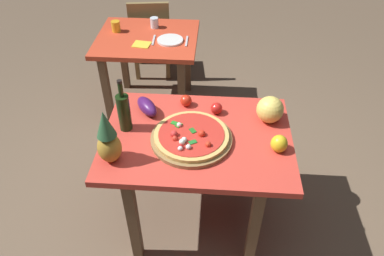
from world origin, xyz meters
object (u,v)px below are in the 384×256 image
display_table (197,148)px  bell_pepper (279,144)px  pizza_board (191,138)px  knife_utensil (187,41)px  drinking_glass_water (154,23)px  napkin_folded (142,44)px  dinner_plate (170,40)px  dining_chair (151,34)px  fork_utensil (154,40)px  wine_bottle (124,111)px  eggplant (147,106)px  tomato_beside_pepper (186,101)px  background_table (148,50)px  drinking_glass_juice (116,26)px  tomato_at_corner (216,108)px  pineapple_left (108,139)px  pizza (191,136)px  melon (270,110)px

display_table → bell_pepper: size_ratio=10.68×
pizza_board → knife_utensil: bearing=96.0°
drinking_glass_water → napkin_folded: drinking_glass_water is taller
drinking_glass_water → dinner_plate: 0.30m
dining_chair → fork_utensil: size_ratio=4.72×
wine_bottle → knife_utensil: (0.27, 1.14, -0.12)m
pizza_board → eggplant: (-0.30, 0.24, 0.03)m
fork_utensil → dining_chair: bearing=100.5°
tomato_beside_pepper → display_table: bearing=-72.5°
pizza_board → fork_utensil: (-0.41, 1.22, -0.01)m
background_table → eggplant: 1.07m
wine_bottle → bell_pepper: (0.89, -0.13, -0.08)m
drinking_glass_juice → drinking_glass_water: size_ratio=1.04×
bell_pepper → dinner_plate: (-0.76, 1.27, -0.04)m
eggplant → fork_utensil: (-0.11, 0.98, -0.04)m
dining_chair → tomato_at_corner: 1.79m
napkin_folded → background_table: bearing=82.6°
fork_utensil → tomato_at_corner: bearing=-62.4°
display_table → bell_pepper: bell_pepper is taller
dining_chair → wine_bottle: (0.16, -1.81, 0.39)m
wine_bottle → napkin_folded: wine_bottle is taller
display_table → drinking_glass_juice: drinking_glass_juice is taller
dinner_plate → napkin_folded: dinner_plate is taller
background_table → eggplant: size_ratio=4.31×
wine_bottle → drinking_glass_water: 1.39m
display_table → drinking_glass_juice: bearing=120.9°
tomato_at_corner → knife_utensil: 0.99m
background_table → fork_utensil: 0.16m
bell_pepper → drinking_glass_water: bell_pepper is taller
wine_bottle → tomato_beside_pepper: size_ratio=4.51×
tomato_beside_pepper → wine_bottle: bearing=-143.2°
pineapple_left → knife_utensil: bearing=78.2°
pineapple_left → fork_utensil: 1.42m
tomato_at_corner → bell_pepper: bearing=-41.4°
dining_chair → eggplant: dining_chair is taller
pineapple_left → bell_pepper: (0.92, 0.14, -0.10)m
wine_bottle → eggplant: size_ratio=1.70×
display_table → tomato_beside_pepper: size_ratio=14.73×
tomato_beside_pepper → pineapple_left: bearing=-124.9°
pizza_board → pineapple_left: bearing=-156.1°
background_table → knife_utensil: (0.35, -0.07, 0.13)m
dining_chair → wine_bottle: bearing=87.8°
pineapple_left → pizza: bearing=23.5°
dining_chair → tomato_beside_pepper: (0.50, -1.55, 0.30)m
pizza → napkin_folded: pizza is taller
knife_utensil → pizza_board: bearing=-84.6°
pizza_board → tomato_at_corner: size_ratio=6.34×
melon → knife_utensil: size_ratio=0.92×
wine_bottle → tomato_at_corner: 0.58m
dining_chair → bell_pepper: dining_chair is taller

